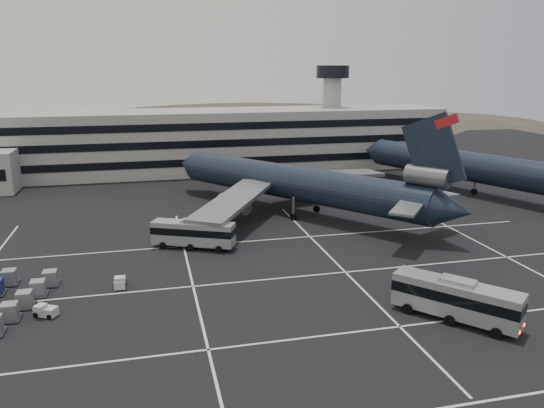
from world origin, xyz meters
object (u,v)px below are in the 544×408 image
at_px(tug_a, 120,282).
at_px(trijet_main, 298,183).
at_px(uld_cluster, 2,299).
at_px(bus_far, 193,233).
at_px(bus_near, 456,298).

bearing_deg(tug_a, trijet_main, 41.54).
distance_m(tug_a, uld_cluster, 11.63).
bearing_deg(bus_far, bus_near, -115.33).
distance_m(trijet_main, bus_near, 40.28).
relative_size(trijet_main, bus_near, 4.50).
distance_m(trijet_main, bus_far, 22.71).
xyz_separation_m(bus_far, uld_cluster, (-20.56, -13.68, -1.31)).
height_order(bus_far, uld_cluster, bus_far).
xyz_separation_m(bus_far, tug_a, (-9.16, -11.40, -1.55)).
xyz_separation_m(trijet_main, uld_cluster, (-38.95, -26.64, -4.40)).
distance_m(bus_far, tug_a, 14.71).
height_order(trijet_main, bus_far, trijet_main).
xyz_separation_m(trijet_main, tug_a, (-27.55, -24.35, -4.64)).
xyz_separation_m(bus_near, tug_a, (-31.57, 15.62, -1.71)).
relative_size(trijet_main, bus_far, 4.40).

